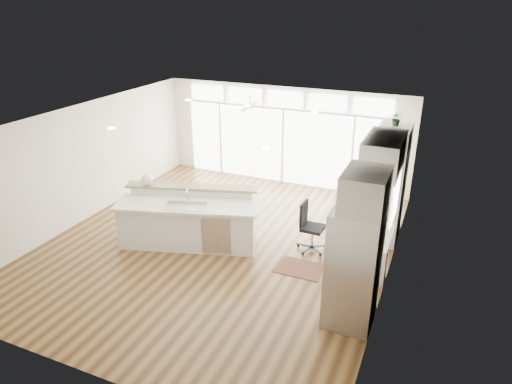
% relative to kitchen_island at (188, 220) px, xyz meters
% --- Properties ---
extents(floor, '(7.00, 8.00, 0.02)m').
position_rel_kitchen_island_xyz_m(floor, '(0.57, 0.29, -0.60)').
color(floor, '#452C15').
rests_on(floor, ground).
extents(ceiling, '(7.00, 8.00, 0.02)m').
position_rel_kitchen_island_xyz_m(ceiling, '(0.57, 0.29, 2.11)').
color(ceiling, silver).
rests_on(ceiling, wall_back).
extents(wall_back, '(7.00, 0.04, 2.70)m').
position_rel_kitchen_island_xyz_m(wall_back, '(0.57, 4.29, 0.76)').
color(wall_back, beige).
rests_on(wall_back, floor).
extents(wall_front, '(7.00, 0.04, 2.70)m').
position_rel_kitchen_island_xyz_m(wall_front, '(0.57, -3.71, 0.76)').
color(wall_front, beige).
rests_on(wall_front, floor).
extents(wall_left, '(0.04, 8.00, 2.70)m').
position_rel_kitchen_island_xyz_m(wall_left, '(-2.93, 0.29, 0.76)').
color(wall_left, beige).
rests_on(wall_left, floor).
extents(wall_right, '(0.04, 8.00, 2.70)m').
position_rel_kitchen_island_xyz_m(wall_right, '(4.07, 0.29, 0.76)').
color(wall_right, beige).
rests_on(wall_right, floor).
extents(glass_wall, '(5.80, 0.06, 2.08)m').
position_rel_kitchen_island_xyz_m(glass_wall, '(0.57, 4.23, 0.46)').
color(glass_wall, white).
rests_on(glass_wall, wall_back).
extents(transom_row, '(5.90, 0.06, 0.40)m').
position_rel_kitchen_island_xyz_m(transom_row, '(0.57, 4.23, 1.79)').
color(transom_row, white).
rests_on(transom_row, wall_back).
extents(desk_window, '(0.04, 0.85, 0.85)m').
position_rel_kitchen_island_xyz_m(desk_window, '(4.03, 0.59, 0.96)').
color(desk_window, white).
rests_on(desk_window, wall_right).
extents(ceiling_fan, '(1.16, 1.16, 0.32)m').
position_rel_kitchen_island_xyz_m(ceiling_fan, '(0.07, 3.09, 1.89)').
color(ceiling_fan, silver).
rests_on(ceiling_fan, ceiling).
extents(recessed_lights, '(3.40, 3.00, 0.02)m').
position_rel_kitchen_island_xyz_m(recessed_lights, '(0.57, 0.49, 2.09)').
color(recessed_lights, white).
rests_on(recessed_lights, ceiling).
extents(oven_cabinet, '(0.64, 1.20, 2.50)m').
position_rel_kitchen_island_xyz_m(oven_cabinet, '(3.74, 2.09, 0.66)').
color(oven_cabinet, silver).
rests_on(oven_cabinet, floor).
extents(desk_nook, '(0.72, 1.30, 0.76)m').
position_rel_kitchen_island_xyz_m(desk_nook, '(3.70, 0.59, -0.21)').
color(desk_nook, silver).
rests_on(desk_nook, floor).
extents(upper_cabinets, '(0.64, 1.30, 0.64)m').
position_rel_kitchen_island_xyz_m(upper_cabinets, '(3.74, 0.59, 1.76)').
color(upper_cabinets, silver).
rests_on(upper_cabinets, wall_right).
extents(refrigerator, '(0.76, 0.90, 2.00)m').
position_rel_kitchen_island_xyz_m(refrigerator, '(3.68, -1.06, 0.41)').
color(refrigerator, '#B0B0B5').
rests_on(refrigerator, floor).
extents(fridge_cabinet, '(0.64, 0.90, 0.60)m').
position_rel_kitchen_island_xyz_m(fridge_cabinet, '(3.74, -1.06, 1.71)').
color(fridge_cabinet, silver).
rests_on(fridge_cabinet, wall_right).
extents(framed_photos, '(0.06, 0.22, 0.80)m').
position_rel_kitchen_island_xyz_m(framed_photos, '(4.03, 1.21, 0.81)').
color(framed_photos, black).
rests_on(framed_photos, wall_right).
extents(kitchen_island, '(3.16, 1.93, 1.18)m').
position_rel_kitchen_island_xyz_m(kitchen_island, '(0.00, 0.00, 0.00)').
color(kitchen_island, silver).
rests_on(kitchen_island, floor).
extents(rug, '(0.92, 0.66, 0.01)m').
position_rel_kitchen_island_xyz_m(rug, '(2.46, 0.05, -0.58)').
color(rug, '#331910').
rests_on(rug, floor).
extents(office_chair, '(0.56, 0.52, 1.06)m').
position_rel_kitchen_island_xyz_m(office_chair, '(2.47, 0.83, -0.06)').
color(office_chair, black).
rests_on(office_chair, floor).
extents(fishbowl, '(0.30, 0.30, 0.26)m').
position_rel_kitchen_island_xyz_m(fishbowl, '(-1.03, 0.11, 0.72)').
color(fishbowl, silver).
rests_on(fishbowl, kitchen_island).
extents(monitor, '(0.08, 0.46, 0.38)m').
position_rel_kitchen_island_xyz_m(monitor, '(3.62, 0.59, 0.36)').
color(monitor, black).
rests_on(monitor, desk_nook).
extents(keyboard, '(0.17, 0.37, 0.02)m').
position_rel_kitchen_island_xyz_m(keyboard, '(3.45, 0.59, 0.18)').
color(keyboard, silver).
rests_on(keyboard, desk_nook).
extents(potted_plant, '(0.27, 0.30, 0.23)m').
position_rel_kitchen_island_xyz_m(potted_plant, '(3.74, 2.09, 2.02)').
color(potted_plant, '#2B4E21').
rests_on(potted_plant, oven_cabinet).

